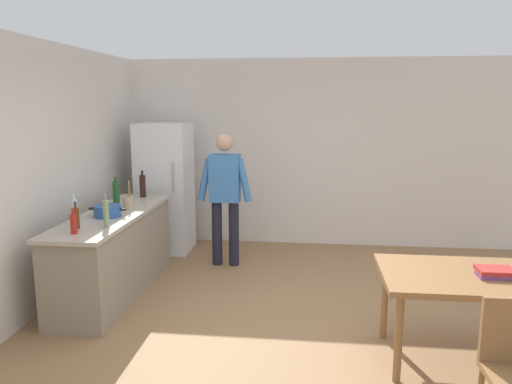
# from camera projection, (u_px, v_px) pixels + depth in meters

# --- Properties ---
(ground_plane) EXTENTS (14.00, 14.00, 0.00)m
(ground_plane) POSITION_uv_depth(u_px,v_px,m) (294.00, 335.00, 4.38)
(ground_plane) COLOR #936D47
(wall_back) EXTENTS (6.40, 0.12, 2.70)m
(wall_back) POSITION_uv_depth(u_px,v_px,m) (302.00, 153.00, 7.07)
(wall_back) COLOR silver
(wall_back) RESTS_ON ground_plane
(wall_left) EXTENTS (0.12, 5.60, 2.70)m
(wall_left) POSITION_uv_depth(u_px,v_px,m) (25.00, 180.00, 4.62)
(wall_left) COLOR silver
(wall_left) RESTS_ON ground_plane
(kitchen_counter) EXTENTS (0.64, 2.20, 0.90)m
(kitchen_counter) POSITION_uv_depth(u_px,v_px,m) (115.00, 253.00, 5.30)
(kitchen_counter) COLOR gray
(kitchen_counter) RESTS_ON ground_plane
(refrigerator) EXTENTS (0.70, 0.67, 1.80)m
(refrigerator) POSITION_uv_depth(u_px,v_px,m) (165.00, 188.00, 6.77)
(refrigerator) COLOR white
(refrigerator) RESTS_ON ground_plane
(person) EXTENTS (0.70, 0.22, 1.70)m
(person) POSITION_uv_depth(u_px,v_px,m) (225.00, 191.00, 6.11)
(person) COLOR #1E1E2D
(person) RESTS_ON ground_plane
(dining_table) EXTENTS (1.40, 0.90, 0.75)m
(dining_table) POSITION_uv_depth(u_px,v_px,m) (471.00, 283.00, 3.81)
(dining_table) COLOR olive
(dining_table) RESTS_ON ground_plane
(cooking_pot) EXTENTS (0.40, 0.28, 0.12)m
(cooking_pot) POSITION_uv_depth(u_px,v_px,m) (107.00, 211.00, 5.06)
(cooking_pot) COLOR #285193
(cooking_pot) RESTS_ON kitchen_counter
(utensil_jar) EXTENTS (0.11, 0.11, 0.32)m
(utensil_jar) POSITION_uv_depth(u_px,v_px,m) (128.00, 202.00, 5.40)
(utensil_jar) COLOR tan
(utensil_jar) RESTS_ON kitchen_counter
(bottle_wine_dark) EXTENTS (0.08, 0.08, 0.34)m
(bottle_wine_dark) POSITION_uv_depth(u_px,v_px,m) (143.00, 186.00, 6.08)
(bottle_wine_dark) COLOR black
(bottle_wine_dark) RESTS_ON kitchen_counter
(bottle_beer_brown) EXTENTS (0.06, 0.06, 0.26)m
(bottle_beer_brown) POSITION_uv_depth(u_px,v_px,m) (76.00, 218.00, 4.57)
(bottle_beer_brown) COLOR #5B3314
(bottle_beer_brown) RESTS_ON kitchen_counter
(bottle_wine_green) EXTENTS (0.08, 0.08, 0.34)m
(bottle_wine_green) POSITION_uv_depth(u_px,v_px,m) (116.00, 193.00, 5.57)
(bottle_wine_green) COLOR #1E5123
(bottle_wine_green) RESTS_ON kitchen_counter
(bottle_vinegar_tall) EXTENTS (0.06, 0.06, 0.32)m
(bottle_vinegar_tall) POSITION_uv_depth(u_px,v_px,m) (106.00, 213.00, 4.61)
(bottle_vinegar_tall) COLOR gray
(bottle_vinegar_tall) RESTS_ON kitchen_counter
(bottle_water_clear) EXTENTS (0.07, 0.07, 0.30)m
(bottle_water_clear) POSITION_uv_depth(u_px,v_px,m) (74.00, 211.00, 4.74)
(bottle_water_clear) COLOR silver
(bottle_water_clear) RESTS_ON kitchen_counter
(bottle_sauce_red) EXTENTS (0.06, 0.06, 0.24)m
(bottle_sauce_red) POSITION_uv_depth(u_px,v_px,m) (74.00, 223.00, 4.39)
(bottle_sauce_red) COLOR #B22319
(bottle_sauce_red) RESTS_ON kitchen_counter
(book_stack) EXTENTS (0.27, 0.20, 0.06)m
(book_stack) POSITION_uv_depth(u_px,v_px,m) (495.00, 273.00, 3.73)
(book_stack) COLOR #753D7F
(book_stack) RESTS_ON dining_table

